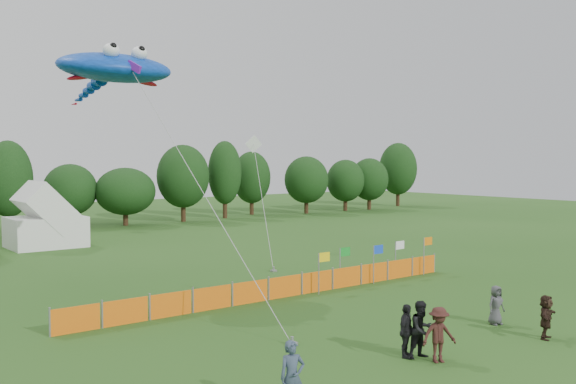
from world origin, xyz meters
TOP-DOWN VIEW (x-y plane):
  - ground at (0.00, 0.00)m, footprint 160.00×160.00m
  - treeline at (1.61, 44.93)m, footprint 104.57×8.78m
  - tent_right at (-1.08, 33.68)m, footprint 5.24×4.19m
  - barrier_fence at (2.30, 9.18)m, footprint 21.90×0.06m
  - flag_row at (8.19, 9.02)m, footprint 8.73×0.72m
  - spectator_a at (-6.00, -1.82)m, footprint 0.79×0.64m
  - spectator_b at (0.17, -0.90)m, footprint 1.00×0.82m
  - spectator_c at (0.27, -1.53)m, footprint 1.33×1.06m
  - spectator_d at (-0.19, -0.55)m, footprint 1.13×0.81m
  - spectator_e at (5.83, 0.10)m, footprint 0.83×0.62m
  - spectator_f at (5.49, -2.22)m, footprint 1.57×1.01m
  - stingray_kite at (-3.15, 16.13)m, footprint 5.84×20.56m
  - small_kite_white at (9.68, 21.71)m, footprint 5.79×9.43m

SIDE VIEW (x-z plane):
  - ground at x=0.00m, z-range 0.00..0.00m
  - barrier_fence at x=2.30m, z-range 0.00..1.00m
  - spectator_e at x=5.83m, z-range 0.00..1.55m
  - spectator_f at x=5.49m, z-range 0.00..1.61m
  - spectator_d at x=-0.19m, z-range 0.00..1.78m
  - spectator_c at x=0.27m, z-range 0.00..1.80m
  - spectator_a at x=-6.00m, z-range 0.00..1.88m
  - spectator_b at x=0.17m, z-range 0.00..1.90m
  - flag_row at x=8.19m, z-range 0.32..2.44m
  - tent_right at x=-1.08m, z-range 0.02..3.72m
  - treeline at x=1.61m, z-range 0.00..8.36m
  - small_kite_white at x=9.68m, z-range 1.49..9.78m
  - stingray_kite at x=-3.15m, z-range 4.97..17.01m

